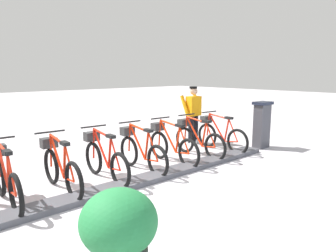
{
  "coord_description": "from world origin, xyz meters",
  "views": [
    {
      "loc": [
        -4.53,
        3.09,
        2.07
      ],
      "look_at": [
        0.5,
        -1.34,
        0.9
      ],
      "focal_mm": 33.15,
      "sensor_mm": 36.0,
      "label": 1
    }
  ],
  "objects_px": {
    "bike_docked_5": "(60,167)",
    "planter_bush": "(119,232)",
    "bike_docked_1": "(197,139)",
    "bike_docked_2": "(171,145)",
    "worker_near_rack": "(193,112)",
    "bike_docked_0": "(220,135)",
    "payment_kiosk": "(262,124)",
    "bike_docked_4": "(104,158)",
    "bike_docked_3": "(140,151)",
    "bike_docked_6": "(6,178)"
  },
  "relations": [
    {
      "from": "bike_docked_5",
      "to": "planter_bush",
      "type": "height_order",
      "value": "bike_docked_5"
    },
    {
      "from": "bike_docked_1",
      "to": "planter_bush",
      "type": "height_order",
      "value": "bike_docked_1"
    },
    {
      "from": "bike_docked_2",
      "to": "planter_bush",
      "type": "xyz_separation_m",
      "value": [
        -2.76,
        3.16,
        0.11
      ]
    },
    {
      "from": "worker_near_rack",
      "to": "bike_docked_0",
      "type": "bearing_deg",
      "value": 174.77
    },
    {
      "from": "bike_docked_0",
      "to": "bike_docked_2",
      "type": "relative_size",
      "value": 1.0
    },
    {
      "from": "payment_kiosk",
      "to": "bike_docked_0",
      "type": "distance_m",
      "value": 1.25
    },
    {
      "from": "bike_docked_4",
      "to": "worker_near_rack",
      "type": "bearing_deg",
      "value": -73.21
    },
    {
      "from": "payment_kiosk",
      "to": "worker_near_rack",
      "type": "height_order",
      "value": "worker_near_rack"
    },
    {
      "from": "bike_docked_5",
      "to": "bike_docked_2",
      "type": "bearing_deg",
      "value": -90.0
    },
    {
      "from": "payment_kiosk",
      "to": "bike_docked_5",
      "type": "distance_m",
      "value": 5.48
    },
    {
      "from": "bike_docked_1",
      "to": "bike_docked_2",
      "type": "bearing_deg",
      "value": 90.0
    },
    {
      "from": "bike_docked_1",
      "to": "bike_docked_5",
      "type": "height_order",
      "value": "same"
    },
    {
      "from": "bike_docked_3",
      "to": "bike_docked_6",
      "type": "relative_size",
      "value": 1.0
    },
    {
      "from": "bike_docked_0",
      "to": "bike_docked_3",
      "type": "xyz_separation_m",
      "value": [
        0.0,
        2.61,
        0.0
      ]
    },
    {
      "from": "payment_kiosk",
      "to": "bike_docked_2",
      "type": "distance_m",
      "value": 2.9
    },
    {
      "from": "payment_kiosk",
      "to": "bike_docked_4",
      "type": "relative_size",
      "value": 0.74
    },
    {
      "from": "bike_docked_1",
      "to": "bike_docked_3",
      "type": "distance_m",
      "value": 1.74
    },
    {
      "from": "bike_docked_1",
      "to": "bike_docked_6",
      "type": "relative_size",
      "value": 1.0
    },
    {
      "from": "bike_docked_4",
      "to": "planter_bush",
      "type": "distance_m",
      "value": 3.1
    },
    {
      "from": "bike_docked_2",
      "to": "bike_docked_5",
      "type": "bearing_deg",
      "value": 90.0
    },
    {
      "from": "worker_near_rack",
      "to": "payment_kiosk",
      "type": "bearing_deg",
      "value": -149.01
    },
    {
      "from": "bike_docked_1",
      "to": "planter_bush",
      "type": "xyz_separation_m",
      "value": [
        -2.76,
        4.03,
        0.11
      ]
    },
    {
      "from": "bike_docked_2",
      "to": "worker_near_rack",
      "type": "bearing_deg",
      "value": -59.58
    },
    {
      "from": "bike_docked_6",
      "to": "planter_bush",
      "type": "bearing_deg",
      "value": -173.27
    },
    {
      "from": "bike_docked_0",
      "to": "bike_docked_4",
      "type": "relative_size",
      "value": 1.0
    },
    {
      "from": "bike_docked_4",
      "to": "bike_docked_1",
      "type": "bearing_deg",
      "value": -90.0
    },
    {
      "from": "payment_kiosk",
      "to": "bike_docked_1",
      "type": "distance_m",
      "value": 2.06
    },
    {
      "from": "bike_docked_2",
      "to": "bike_docked_3",
      "type": "bearing_deg",
      "value": 90.0
    },
    {
      "from": "worker_near_rack",
      "to": "planter_bush",
      "type": "distance_m",
      "value": 6.31
    },
    {
      "from": "worker_near_rack",
      "to": "planter_bush",
      "type": "bearing_deg",
      "value": 127.54
    },
    {
      "from": "bike_docked_2",
      "to": "worker_near_rack",
      "type": "distance_m",
      "value": 2.19
    },
    {
      "from": "bike_docked_1",
      "to": "bike_docked_3",
      "type": "relative_size",
      "value": 1.0
    },
    {
      "from": "bike_docked_0",
      "to": "bike_docked_1",
      "type": "bearing_deg",
      "value": 90.0
    },
    {
      "from": "bike_docked_1",
      "to": "bike_docked_4",
      "type": "bearing_deg",
      "value": 90.0
    },
    {
      "from": "bike_docked_4",
      "to": "worker_near_rack",
      "type": "relative_size",
      "value": 1.04
    },
    {
      "from": "bike_docked_2",
      "to": "payment_kiosk",
      "type": "bearing_deg",
      "value": -101.41
    },
    {
      "from": "payment_kiosk",
      "to": "worker_near_rack",
      "type": "xyz_separation_m",
      "value": [
        1.65,
        0.99,
        0.24
      ]
    },
    {
      "from": "bike_docked_0",
      "to": "worker_near_rack",
      "type": "distance_m",
      "value": 1.19
    },
    {
      "from": "bike_docked_2",
      "to": "bike_docked_0",
      "type": "bearing_deg",
      "value": -90.0
    },
    {
      "from": "bike_docked_0",
      "to": "bike_docked_2",
      "type": "distance_m",
      "value": 1.74
    },
    {
      "from": "bike_docked_1",
      "to": "bike_docked_5",
      "type": "distance_m",
      "value": 3.48
    },
    {
      "from": "bike_docked_3",
      "to": "worker_near_rack",
      "type": "relative_size",
      "value": 1.04
    },
    {
      "from": "bike_docked_0",
      "to": "bike_docked_1",
      "type": "height_order",
      "value": "same"
    },
    {
      "from": "worker_near_rack",
      "to": "bike_docked_4",
      "type": "bearing_deg",
      "value": 106.79
    },
    {
      "from": "bike_docked_4",
      "to": "bike_docked_6",
      "type": "relative_size",
      "value": 1.0
    },
    {
      "from": "bike_docked_2",
      "to": "bike_docked_4",
      "type": "relative_size",
      "value": 1.0
    },
    {
      "from": "payment_kiosk",
      "to": "bike_docked_0",
      "type": "height_order",
      "value": "payment_kiosk"
    },
    {
      "from": "bike_docked_5",
      "to": "bike_docked_3",
      "type": "bearing_deg",
      "value": -90.0
    },
    {
      "from": "bike_docked_6",
      "to": "planter_bush",
      "type": "xyz_separation_m",
      "value": [
        -2.76,
        -0.33,
        0.11
      ]
    },
    {
      "from": "bike_docked_1",
      "to": "bike_docked_4",
      "type": "distance_m",
      "value": 2.61
    }
  ]
}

